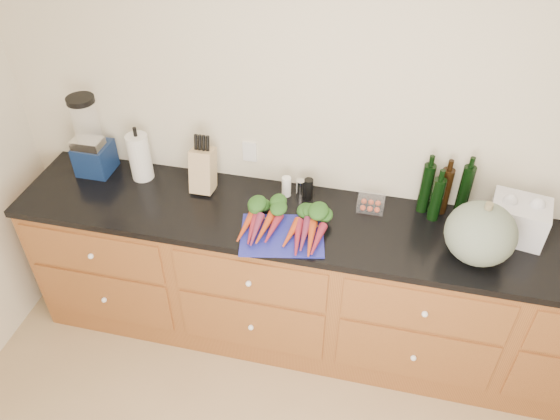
% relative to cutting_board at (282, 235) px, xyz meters
% --- Properties ---
extents(wall_back, '(4.10, 0.05, 2.60)m').
position_rel_cutting_board_xyz_m(wall_back, '(0.31, 0.48, 0.35)').
color(wall_back, beige).
rests_on(wall_back, ground).
extents(cabinets, '(3.60, 0.64, 0.90)m').
position_rel_cutting_board_xyz_m(cabinets, '(0.31, 0.16, -0.49)').
color(cabinets, brown).
rests_on(cabinets, ground).
extents(countertop, '(3.64, 0.62, 0.04)m').
position_rel_cutting_board_xyz_m(countertop, '(0.31, 0.16, -0.03)').
color(countertop, black).
rests_on(countertop, cabinets).
extents(cutting_board, '(0.48, 0.40, 0.01)m').
position_rel_cutting_board_xyz_m(cutting_board, '(0.00, 0.00, 0.00)').
color(cutting_board, navy).
rests_on(cutting_board, countertop).
extents(carrots, '(0.47, 0.35, 0.07)m').
position_rel_cutting_board_xyz_m(carrots, '(0.00, 0.05, 0.03)').
color(carrots, '#C03E16').
rests_on(carrots, cutting_board).
extents(squash, '(0.34, 0.34, 0.30)m').
position_rel_cutting_board_xyz_m(squash, '(0.95, 0.07, 0.15)').
color(squash, '#566555').
rests_on(squash, countertop).
extents(blender_appliance, '(0.19, 0.19, 0.48)m').
position_rel_cutting_board_xyz_m(blender_appliance, '(-1.20, 0.32, 0.20)').
color(blender_appliance, '#10224B').
rests_on(blender_appliance, countertop).
extents(paper_towel, '(0.12, 0.12, 0.28)m').
position_rel_cutting_board_xyz_m(paper_towel, '(-0.91, 0.32, 0.13)').
color(paper_towel, silver).
rests_on(paper_towel, countertop).
extents(knife_block, '(0.12, 0.12, 0.25)m').
position_rel_cutting_board_xyz_m(knife_block, '(-0.52, 0.30, 0.12)').
color(knife_block, tan).
rests_on(knife_block, countertop).
extents(grinder_salt, '(0.05, 0.05, 0.12)m').
position_rel_cutting_board_xyz_m(grinder_salt, '(-0.05, 0.34, 0.05)').
color(grinder_salt, white).
rests_on(grinder_salt, countertop).
extents(grinder_pepper, '(0.05, 0.05, 0.13)m').
position_rel_cutting_board_xyz_m(grinder_pepper, '(0.07, 0.34, 0.06)').
color(grinder_pepper, black).
rests_on(grinder_pepper, countertop).
extents(canister_chrome, '(0.05, 0.05, 0.11)m').
position_rel_cutting_board_xyz_m(canister_chrome, '(0.03, 0.34, 0.05)').
color(canister_chrome, silver).
rests_on(canister_chrome, countertop).
extents(tomato_box, '(0.14, 0.12, 0.07)m').
position_rel_cutting_board_xyz_m(tomato_box, '(0.42, 0.33, 0.03)').
color(tomato_box, white).
rests_on(tomato_box, countertop).
extents(bottles, '(0.26, 0.13, 0.31)m').
position_rel_cutting_board_xyz_m(bottles, '(0.78, 0.37, 0.14)').
color(bottles, black).
rests_on(bottles, countertop).
extents(grocery_bag, '(0.31, 0.27, 0.20)m').
position_rel_cutting_board_xyz_m(grocery_bag, '(1.15, 0.28, 0.10)').
color(grocery_bag, white).
rests_on(grocery_bag, countertop).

